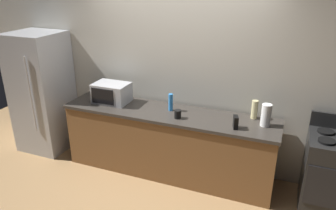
# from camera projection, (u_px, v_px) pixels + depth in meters

# --- Properties ---
(ground_plane) EXTENTS (8.00, 8.00, 0.00)m
(ground_plane) POSITION_uv_depth(u_px,v_px,m) (157.00, 187.00, 4.17)
(ground_plane) COLOR #A87F51
(back_wall) EXTENTS (6.40, 0.10, 2.70)m
(back_wall) POSITION_uv_depth(u_px,v_px,m) (179.00, 70.00, 4.36)
(back_wall) COLOR beige
(back_wall) RESTS_ON ground_plane
(counter_run) EXTENTS (2.84, 0.64, 0.90)m
(counter_run) POSITION_uv_depth(u_px,v_px,m) (168.00, 143.00, 4.34)
(counter_run) COLOR brown
(counter_run) RESTS_ON ground_plane
(refrigerator) EXTENTS (0.72, 0.73, 1.80)m
(refrigerator) POSITION_uv_depth(u_px,v_px,m) (42.00, 92.00, 4.88)
(refrigerator) COLOR #B7BABF
(refrigerator) RESTS_ON ground_plane
(stove_range) EXTENTS (0.60, 0.61, 1.08)m
(stove_range) POSITION_uv_depth(u_px,v_px,m) (332.00, 173.00, 3.65)
(stove_range) COLOR black
(stove_range) RESTS_ON ground_plane
(microwave) EXTENTS (0.48, 0.35, 0.27)m
(microwave) POSITION_uv_depth(u_px,v_px,m) (112.00, 93.00, 4.46)
(microwave) COLOR #B7BABF
(microwave) RESTS_ON counter_run
(paper_towel_roll) EXTENTS (0.12, 0.12, 0.27)m
(paper_towel_roll) POSITION_uv_depth(u_px,v_px,m) (266.00, 115.00, 3.75)
(paper_towel_roll) COLOR white
(paper_towel_roll) RESTS_ON counter_run
(cordless_phone) EXTENTS (0.08, 0.12, 0.15)m
(cordless_phone) POSITION_uv_depth(u_px,v_px,m) (236.00, 122.00, 3.71)
(cordless_phone) COLOR black
(cordless_phone) RESTS_ON counter_run
(bottle_spray_cleaner) EXTENTS (0.06, 0.06, 0.23)m
(bottle_spray_cleaner) POSITION_uv_depth(u_px,v_px,m) (171.00, 102.00, 4.19)
(bottle_spray_cleaner) COLOR #338CE5
(bottle_spray_cleaner) RESTS_ON counter_run
(bottle_hand_soap) EXTENTS (0.08, 0.08, 0.23)m
(bottle_hand_soap) POSITION_uv_depth(u_px,v_px,m) (255.00, 110.00, 3.96)
(bottle_hand_soap) COLOR beige
(bottle_hand_soap) RESTS_ON counter_run
(mug_black) EXTENTS (0.09, 0.09, 0.11)m
(mug_black) POSITION_uv_depth(u_px,v_px,m) (178.00, 114.00, 3.98)
(mug_black) COLOR black
(mug_black) RESTS_ON counter_run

